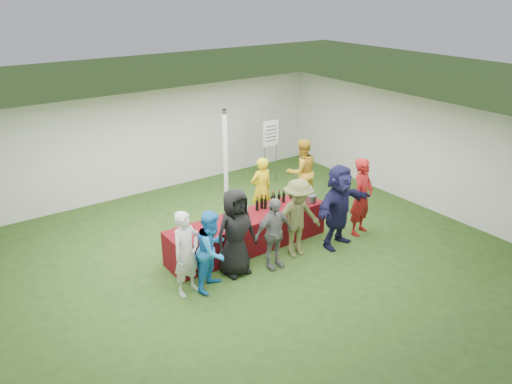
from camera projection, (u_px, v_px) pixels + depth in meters
ground at (237, 247)px, 10.68m from camera, size 60.00×60.00×0.00m
tent at (226, 168)px, 11.33m from camera, size 10.00×10.00×10.00m
serving_table at (248, 232)px, 10.51m from camera, size 3.60×0.80×0.75m
wine_bottles at (271, 201)px, 10.79m from camera, size 0.79×0.13×0.32m
wine_glasses at (247, 218)px, 10.03m from camera, size 2.76×0.09×0.16m
water_bottle at (246, 210)px, 10.39m from camera, size 0.07×0.07×0.23m
bar_towel at (306, 197)px, 11.25m from camera, size 0.25×0.18×0.03m
dump_bucket at (311, 199)px, 10.98m from camera, size 0.23×0.23×0.18m
wine_list_sign at (271, 138)px, 13.60m from camera, size 0.50×0.03×1.80m
staff_pourer at (261, 189)px, 11.65m from camera, size 0.57×0.38×1.55m
staff_back at (302, 172)px, 12.50m from camera, size 0.94×0.79×1.71m
customer_0 at (186, 253)px, 8.84m from camera, size 0.67×0.53×1.61m
customer_1 at (212, 250)px, 9.01m from camera, size 0.94×0.89×1.55m
customer_2 at (236, 233)px, 9.42m from camera, size 0.87×0.57×1.75m
customer_3 at (274, 234)px, 9.68m from camera, size 0.87×0.36×1.48m
customer_4 at (298, 218)px, 10.07m from camera, size 1.12×0.69×1.68m
customer_5 at (339, 206)px, 10.44m from camera, size 1.76×0.85×1.83m
customer_6 at (362, 197)px, 10.97m from camera, size 0.74×0.60×1.77m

